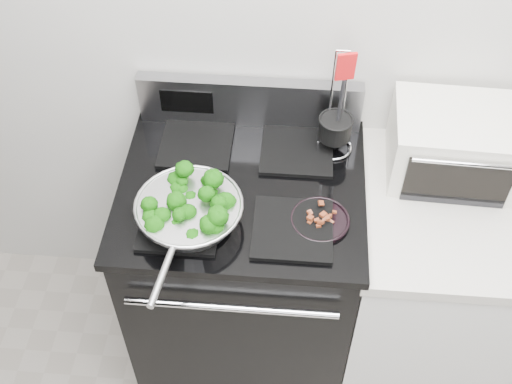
# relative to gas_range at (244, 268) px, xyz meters

# --- Properties ---
(back_wall) EXTENTS (4.00, 0.02, 2.70)m
(back_wall) POSITION_rel_gas_range_xyz_m (0.30, 0.34, 0.86)
(back_wall) COLOR silver
(back_wall) RESTS_ON ground
(gas_range) EXTENTS (0.79, 0.69, 1.13)m
(gas_range) POSITION_rel_gas_range_xyz_m (0.00, 0.00, 0.00)
(gas_range) COLOR black
(gas_range) RESTS_ON floor
(counter) EXTENTS (0.62, 0.68, 0.92)m
(counter) POSITION_rel_gas_range_xyz_m (0.68, -0.00, -0.03)
(counter) COLOR white
(counter) RESTS_ON floor
(skillet) EXTENTS (0.33, 0.52, 0.07)m
(skillet) POSITION_rel_gas_range_xyz_m (-0.14, -0.17, 0.51)
(skillet) COLOR silver
(skillet) RESTS_ON gas_range
(broccoli_pile) EXTENTS (0.26, 0.26, 0.09)m
(broccoli_pile) POSITION_rel_gas_range_xyz_m (-0.14, -0.16, 0.53)
(broccoli_pile) COLOR #073204
(broccoli_pile) RESTS_ON skillet
(bacon_plate) EXTENTS (0.18, 0.18, 0.04)m
(bacon_plate) POSITION_rel_gas_range_xyz_m (0.25, -0.13, 0.48)
(bacon_plate) COLOR black
(bacon_plate) RESTS_ON gas_range
(utensil_holder) EXTENTS (0.13, 0.13, 0.40)m
(utensil_holder) POSITION_rel_gas_range_xyz_m (0.29, 0.19, 0.53)
(utensil_holder) COLOR silver
(utensil_holder) RESTS_ON gas_range
(toaster_oven) EXTENTS (0.41, 0.32, 0.23)m
(toaster_oven) POSITION_rel_gas_range_xyz_m (0.67, 0.15, 0.55)
(toaster_oven) COLOR white
(toaster_oven) RESTS_ON counter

